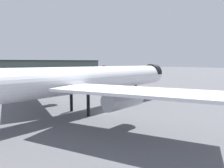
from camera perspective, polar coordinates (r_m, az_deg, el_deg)
ground at (r=47.19m, az=-1.88°, el=-8.22°), size 900.00×900.00×0.00m
airliner_near_gate at (r=46.16m, az=-7.40°, el=1.22°), size 65.45×58.67×17.68m
airliner_far_taxiway at (r=177.81m, az=1.28°, el=3.80°), size 27.90×28.20×9.67m
service_truck_front at (r=87.45m, az=1.34°, el=-0.46°), size 3.02×5.69×3.00m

